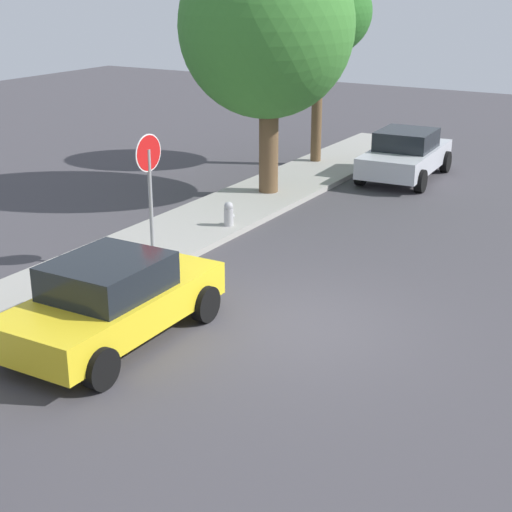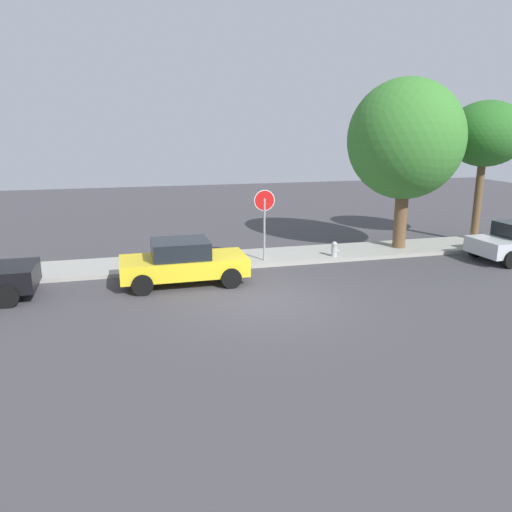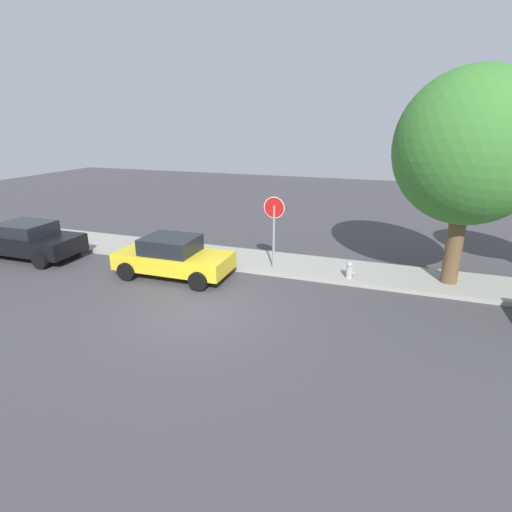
% 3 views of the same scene
% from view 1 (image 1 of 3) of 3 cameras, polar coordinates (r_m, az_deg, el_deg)
% --- Properties ---
extents(ground_plane, '(60.00, 60.00, 0.00)m').
position_cam_1_polar(ground_plane, '(13.48, 2.97, -5.01)').
color(ground_plane, '#423F44').
extents(sidewalk_curb, '(32.00, 2.32, 0.14)m').
position_cam_1_polar(sidewalk_curb, '(15.92, -11.73, -1.17)').
color(sidewalk_curb, '#9E9B93').
rests_on(sidewalk_curb, ground_plane).
extents(stop_sign, '(0.75, 0.08, 2.73)m').
position_cam_1_polar(stop_sign, '(15.77, -7.75, 5.71)').
color(stop_sign, gray).
rests_on(stop_sign, ground_plane).
extents(parked_car_yellow, '(4.01, 2.00, 1.43)m').
position_cam_1_polar(parked_car_yellow, '(12.83, -10.42, -3.15)').
color(parked_car_yellow, yellow).
rests_on(parked_car_yellow, ground_plane).
extents(parked_car_silver, '(4.04, 2.15, 1.43)m').
position_cam_1_polar(parked_car_silver, '(23.47, 10.82, 7.27)').
color(parked_car_silver, silver).
rests_on(parked_car_silver, ground_plane).
extents(street_tree_near_corner, '(4.50, 4.50, 6.76)m').
position_cam_1_polar(street_tree_near_corner, '(20.62, 0.77, 16.31)').
color(street_tree_near_corner, brown).
rests_on(street_tree_near_corner, ground_plane).
extents(street_tree_mid_block, '(3.21, 3.21, 5.98)m').
position_cam_1_polar(street_tree_mid_block, '(24.50, 4.55, 17.20)').
color(street_tree_mid_block, brown).
rests_on(street_tree_mid_block, ground_plane).
extents(fire_hydrant, '(0.30, 0.22, 0.72)m').
position_cam_1_polar(fire_hydrant, '(18.24, -1.99, 2.90)').
color(fire_hydrant, '#A5A5A8').
rests_on(fire_hydrant, ground_plane).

